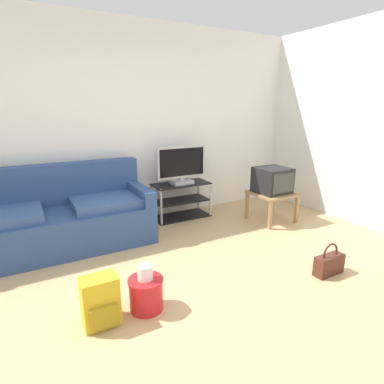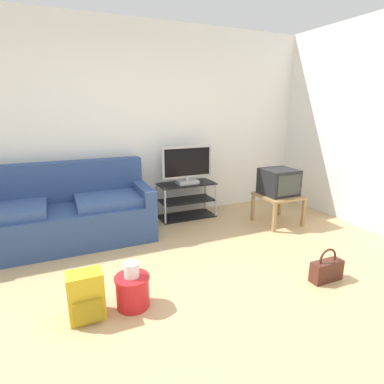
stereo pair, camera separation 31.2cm
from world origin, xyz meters
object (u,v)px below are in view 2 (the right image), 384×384
Objects in this scene: handbag at (327,270)px; cleaning_bucket at (133,289)px; flat_tv at (187,165)px; couch at (63,215)px; crt_tv at (279,182)px; tv_stand at (187,200)px; side_table at (278,199)px; backpack at (86,296)px.

handbag is 0.84× the size of cleaning_bucket.
flat_tv reaches higher than cleaning_bucket.
flat_tv reaches higher than couch.
crt_tv is (1.06, -0.72, -0.19)m from flat_tv.
couch reaches higher than cleaning_bucket.
side_table is (1.06, -0.76, 0.10)m from tv_stand.
handbag is at bearing -76.62° from tv_stand.
flat_tv reaches higher than tv_stand.
handbag is (-0.55, -1.42, -0.48)m from crt_tv.
tv_stand reaches higher than handbag.
handbag is at bearing -111.21° from side_table.
flat_tv is (0.00, -0.02, 0.52)m from tv_stand.
tv_stand is 2.43m from backpack.
couch is 5.30× the size of cleaning_bucket.
couch is 3.78× the size of side_table.
side_table reaches higher than handbag.
tv_stand is 1.50× the size of side_table.
backpack is at bearing -86.68° from couch.
crt_tv is 2.58m from cleaning_bucket.
couch is 6.34× the size of handbag.
couch is 1.68m from cleaning_bucket.
tv_stand is (1.70, 0.21, -0.08)m from couch.
tv_stand is at bearing 55.62° from cleaning_bucket.
cleaning_bucket is (-2.31, -1.08, -0.43)m from crt_tv.
cleaning_bucket is at bearing 168.87° from handbag.
tv_stand is at bearing 90.00° from flat_tv.
side_table is 1.53m from handbag.
backpack is (-1.61, -1.82, -0.07)m from tv_stand.
flat_tv is 1.91× the size of cleaning_bucket.
crt_tv is at bearing -34.96° from tv_stand.
couch reaches higher than backpack.
tv_stand is at bearing 103.38° from handbag.
cleaning_bucket is at bearing -124.71° from flat_tv.
backpack is (-1.61, -1.80, -0.59)m from flat_tv.
crt_tv is at bearing 69.01° from handbag.
tv_stand reaches higher than side_table.
flat_tv is 2.27m from cleaning_bucket.
crt_tv is 2.91m from backpack.
handbag is (0.52, -2.17, -0.15)m from tv_stand.
cleaning_bucket is (-1.25, -1.82, -0.10)m from tv_stand.
tv_stand reaches higher than backpack.
side_table is at bearing 24.71° from cleaning_bucket.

